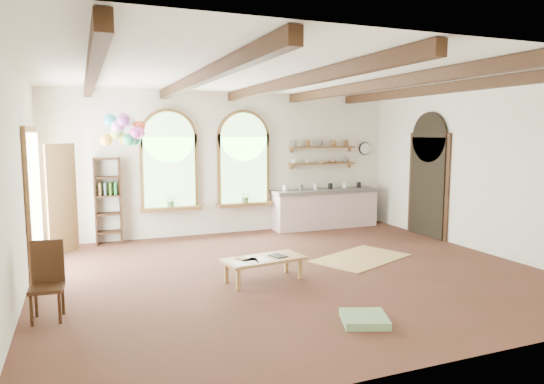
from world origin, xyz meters
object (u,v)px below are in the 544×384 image
kitchen_counter (325,208)px  coffee_table (264,260)px  side_chair (48,298)px  balloon_cluster (124,131)px

kitchen_counter → coffee_table: bearing=-130.0°
side_chair → balloon_cluster: 3.89m
coffee_table → balloon_cluster: balloon_cluster is taller
side_chair → balloon_cluster: size_ratio=0.85×
coffee_table → balloon_cluster: (-1.80, 2.56, 2.01)m
kitchen_counter → balloon_cluster: size_ratio=2.33×
coffee_table → side_chair: size_ratio=1.38×
balloon_cluster → kitchen_counter: bearing=10.8°
coffee_table → side_chair: 3.09m
kitchen_counter → coffee_table: 4.51m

